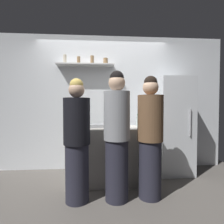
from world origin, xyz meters
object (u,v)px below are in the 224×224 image
object	(u,v)px
wine_bottle_amber_glass	(113,122)
person_brown_jacket	(150,138)
utensil_holder	(81,124)
wine_bottle_dark_glass	(146,120)
baking_pan	(101,126)
person_blonde	(77,142)
wine_bottle_pale_glass	(142,119)
wine_bottle_green_glass	(86,119)
water_bottle_plastic	(139,121)
refrigerator	(173,126)
person_grey_hoodie	(117,137)

from	to	relation	value
wine_bottle_amber_glass	person_brown_jacket	xyz separation A→B (m)	(0.47, -0.33, -0.19)
utensil_holder	wine_bottle_dark_glass	bearing A→B (deg)	2.36
baking_pan	person_blonde	bearing A→B (deg)	-117.28
baking_pan	person_blonde	size ratio (longest dim) A/B	0.21
utensil_holder	person_brown_jacket	bearing A→B (deg)	-33.94
wine_bottle_amber_glass	person_blonde	xyz separation A→B (m)	(-0.50, -0.36, -0.22)
utensil_holder	wine_bottle_dark_glass	xyz separation A→B (m)	(1.10, 0.05, 0.05)
wine_bottle_dark_glass	wine_bottle_pale_glass	bearing A→B (deg)	108.40
wine_bottle_dark_glass	wine_bottle_green_glass	bearing A→B (deg)	173.51
wine_bottle_pale_glass	wine_bottle_green_glass	bearing A→B (deg)	-179.33
wine_bottle_dark_glass	wine_bottle_amber_glass	bearing A→B (deg)	-148.34
wine_bottle_green_glass	person_brown_jacket	xyz separation A→B (m)	(0.91, -0.82, -0.20)
water_bottle_plastic	person_brown_jacket	distance (m)	0.67
wine_bottle_pale_glass	person_blonde	world-z (taller)	person_blonde
refrigerator	wine_bottle_pale_glass	size ratio (longest dim) A/B	5.67
water_bottle_plastic	wine_bottle_amber_glass	bearing A→B (deg)	-145.63
water_bottle_plastic	person_blonde	bearing A→B (deg)	-144.94
refrigerator	baking_pan	size ratio (longest dim) A/B	5.14
wine_bottle_pale_glass	person_blonde	distance (m)	1.37
baking_pan	water_bottle_plastic	size ratio (longest dim) A/B	1.63
refrigerator	wine_bottle_green_glass	bearing A→B (deg)	-177.27
refrigerator	person_grey_hoodie	bearing A→B (deg)	-141.01
person_grey_hoodie	utensil_holder	bearing A→B (deg)	-6.26
refrigerator	wine_bottle_amber_glass	world-z (taller)	refrigerator
person_blonde	wine_bottle_pale_glass	bearing A→B (deg)	7.20
wine_bottle_green_glass	person_grey_hoodie	world-z (taller)	person_grey_hoodie
wine_bottle_amber_glass	person_grey_hoodie	xyz separation A→B (m)	(0.02, -0.36, -0.16)
wine_bottle_green_glass	person_grey_hoodie	distance (m)	0.98
wine_bottle_pale_glass	wine_bottle_amber_glass	size ratio (longest dim) A/B	1.01
wine_bottle_pale_glass	water_bottle_plastic	size ratio (longest dim) A/B	1.48
person_brown_jacket	wine_bottle_pale_glass	bearing A→B (deg)	76.44
wine_bottle_green_glass	person_blonde	distance (m)	0.87
refrigerator	person_brown_jacket	distance (m)	1.13
wine_bottle_amber_glass	water_bottle_plastic	xyz separation A→B (m)	(0.46, 0.32, -0.02)
baking_pan	wine_bottle_amber_glass	xyz separation A→B (m)	(0.17, -0.27, 0.09)
water_bottle_plastic	person_grey_hoodie	distance (m)	0.82
baking_pan	utensil_holder	xyz separation A→B (m)	(-0.33, 0.06, 0.03)
wine_bottle_pale_glass	person_blonde	size ratio (longest dim) A/B	0.19
wine_bottle_dark_glass	utensil_holder	bearing A→B (deg)	-177.64
wine_bottle_dark_glass	person_grey_hoodie	bearing A→B (deg)	-128.37
person_grey_hoodie	water_bottle_plastic	bearing A→B (deg)	-76.55
baking_pan	person_blonde	xyz separation A→B (m)	(-0.32, -0.62, -0.13)
refrigerator	wine_bottle_pale_glass	distance (m)	0.62
utensil_holder	wine_bottle_pale_glass	xyz separation A→B (m)	(1.05, 0.17, 0.06)
wine_bottle_pale_glass	person_grey_hoodie	world-z (taller)	person_grey_hoodie
water_bottle_plastic	baking_pan	bearing A→B (deg)	-175.70
utensil_holder	wine_bottle_pale_glass	distance (m)	1.07
refrigerator	person_brown_jacket	xyz separation A→B (m)	(-0.69, -0.89, -0.07)
utensil_holder	wine_bottle_green_glass	bearing A→B (deg)	68.27
wine_bottle_green_glass	water_bottle_plastic	distance (m)	0.91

